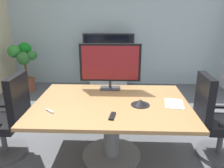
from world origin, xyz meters
TOP-DOWN VIEW (x-y plane):
  - ground_plane at (0.00, 0.00)m, footprint 7.06×7.06m
  - wall_back_glass_partition at (0.00, 3.03)m, footprint 5.35×0.10m
  - conference_table at (-0.00, -0.08)m, footprint 1.85×1.33m
  - office_chair_left at (-1.30, -0.11)m, footprint 0.60×0.57m
  - office_chair_right at (1.30, -0.03)m, footprint 0.60×0.58m
  - tv_monitor at (-0.04, 0.41)m, footprint 0.84×0.18m
  - wall_display_unit at (-0.18, 2.68)m, footprint 1.20×0.36m
  - potted_plant at (-2.11, 2.36)m, footprint 0.66×0.58m
  - conference_phone at (0.34, -0.15)m, footprint 0.22×0.22m
  - remote_control at (0.02, -0.46)m, footprint 0.07×0.18m
  - whiteboard_marker at (-0.66, -0.37)m, footprint 0.11×0.10m
  - paper_notepad at (0.74, -0.10)m, footprint 0.25×0.33m

SIDE VIEW (x-z plane):
  - ground_plane at x=0.00m, z-range 0.00..0.00m
  - wall_display_unit at x=-0.18m, z-range -0.21..1.10m
  - office_chair_left at x=-1.30m, z-range -0.09..1.00m
  - office_chair_right at x=1.30m, z-range -0.09..1.00m
  - conference_table at x=0.00m, z-range 0.20..0.95m
  - potted_plant at x=-2.11m, z-range 0.12..1.24m
  - paper_notepad at x=0.74m, z-range 0.76..0.76m
  - remote_control at x=0.02m, z-range 0.76..0.77m
  - whiteboard_marker at x=-0.66m, z-range 0.76..0.78m
  - conference_phone at x=0.34m, z-range 0.75..0.82m
  - tv_monitor at x=-0.04m, z-range 0.80..1.43m
  - wall_back_glass_partition at x=0.00m, z-range 0.00..2.77m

